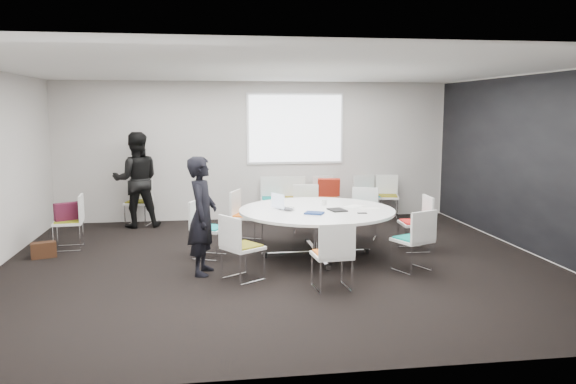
{
  "coord_description": "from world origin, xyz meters",
  "views": [
    {
      "loc": [
        -1.01,
        -7.92,
        2.24
      ],
      "look_at": [
        0.2,
        0.4,
        1.0
      ],
      "focal_mm": 35.0,
      "sensor_mm": 36.0,
      "label": 1
    }
  ],
  "objects": [
    {
      "name": "room_shell",
      "position": [
        0.09,
        0.0,
        1.4
      ],
      "size": [
        8.08,
        7.08,
        2.88
      ],
      "color": "black",
      "rests_on": "ground"
    },
    {
      "name": "conference_table",
      "position": [
        0.64,
        0.37,
        0.56
      ],
      "size": [
        2.38,
        2.38,
        0.73
      ],
      "color": "silver",
      "rests_on": "ground"
    },
    {
      "name": "projection_screen",
      "position": [
        0.8,
        3.46,
        1.85
      ],
      "size": [
        1.9,
        0.03,
        1.35
      ],
      "primitive_type": "cube",
      "color": "white",
      "rests_on": "room_shell"
    },
    {
      "name": "chair_ring_a",
      "position": [
        2.26,
        0.45,
        0.28
      ],
      "size": [
        0.47,
        0.48,
        0.88
      ],
      "rotation": [
        0.0,
        0.0,
        1.52
      ],
      "color": "silver",
      "rests_on": "ground"
    },
    {
      "name": "chair_ring_b",
      "position": [
        1.67,
        1.38,
        0.28
      ],
      "size": [
        0.6,
        0.6,
        0.88
      ],
      "rotation": [
        0.0,
        0.0,
        2.72
      ],
      "color": "silver",
      "rests_on": "ground"
    },
    {
      "name": "chair_ring_c",
      "position": [
        0.74,
        1.9,
        0.28
      ],
      "size": [
        0.54,
        0.53,
        0.88
      ],
      "rotation": [
        0.0,
        0.0,
        2.95
      ],
      "color": "silver",
      "rests_on": "ground"
    },
    {
      "name": "chair_ring_d",
      "position": [
        -0.37,
        1.42,
        0.28
      ],
      "size": [
        0.6,
        0.6,
        0.88
      ],
      "rotation": [
        0.0,
        0.0,
        4.29
      ],
      "color": "silver",
      "rests_on": "ground"
    },
    {
      "name": "chair_ring_e",
      "position": [
        -1.01,
        0.49,
        0.28
      ],
      "size": [
        0.59,
        0.6,
        0.88
      ],
      "rotation": [
        0.0,
        0.0,
        4.3
      ],
      "color": "silver",
      "rests_on": "ground"
    },
    {
      "name": "chair_ring_f",
      "position": [
        -0.58,
        -0.73,
        0.28
      ],
      "size": [
        0.63,
        0.63,
        0.88
      ],
      "rotation": [
        0.0,
        0.0,
        5.3
      ],
      "color": "silver",
      "rests_on": "ground"
    },
    {
      "name": "chair_ring_g",
      "position": [
        0.51,
        -1.29,
        0.28
      ],
      "size": [
        0.49,
        0.48,
        0.88
      ],
      "rotation": [
        0.0,
        0.0,
        6.36
      ],
      "color": "silver",
      "rests_on": "ground"
    },
    {
      "name": "chair_ring_h",
      "position": [
        1.8,
        -0.65,
        0.28
      ],
      "size": [
        0.6,
        0.59,
        0.88
      ],
      "rotation": [
        0.0,
        0.0,
        6.69
      ],
      "color": "silver",
      "rests_on": "ground"
    },
    {
      "name": "chair_back_a",
      "position": [
        0.28,
        3.17,
        0.28
      ],
      "size": [
        0.5,
        0.49,
        0.88
      ],
      "rotation": [
        0.0,
        0.0,
        3.05
      ],
      "color": "silver",
      "rests_on": "ground"
    },
    {
      "name": "chair_back_b",
      "position": [
        0.75,
        3.15,
        0.28
      ],
      "size": [
        0.48,
        0.46,
        0.88
      ],
      "rotation": [
        0.0,
        0.0,
        3.1
      ],
      "color": "silver",
      "rests_on": "ground"
    },
    {
      "name": "chair_back_c",
      "position": [
        1.39,
        3.17,
        0.28
      ],
      "size": [
        0.54,
        0.53,
        0.88
      ],
      "rotation": [
        0.0,
        0.0,
        3.33
      ],
      "color": "silver",
      "rests_on": "ground"
    },
    {
      "name": "chair_back_d",
      "position": [
        2.26,
        3.17,
        0.28
      ],
      "size": [
        0.52,
        0.51,
        0.88
      ],
      "rotation": [
        0.0,
        0.0,
        3.28
      ],
      "color": "silver",
      "rests_on": "ground"
    },
    {
      "name": "chair_back_e",
      "position": [
        2.68,
        3.17,
        0.28
      ],
      "size": [
        0.56,
        0.55,
        0.88
      ],
      "rotation": [
        0.0,
        0.0,
        2.88
      ],
      "color": "silver",
      "rests_on": "ground"
    },
    {
      "name": "chair_spare_left",
      "position": [
        -3.22,
        1.35,
        0.28
      ],
      "size": [
        0.49,
        0.5,
        0.88
      ],
      "rotation": [
        0.0,
        0.0,
        1.66
      ],
      "color": "silver",
      "rests_on": "ground"
    },
    {
      "name": "chair_person_back",
      "position": [
        -2.34,
        3.16,
        0.28
      ],
      "size": [
        0.55,
        0.54,
        0.88
      ],
      "rotation": [
        0.0,
        0.0,
        2.9
      ],
      "color": "silver",
      "rests_on": "ground"
    },
    {
      "name": "person_main",
      "position": [
        -1.09,
        -0.34,
        0.81
      ],
      "size": [
        0.49,
        0.65,
        1.62
      ],
      "primitive_type": "imported",
      "rotation": [
        0.0,
        0.0,
        1.38
      ],
      "color": "black",
      "rests_on": "ground"
    },
    {
      "name": "person_back",
      "position": [
        -2.35,
        2.99,
        0.91
      ],
      "size": [
        0.97,
        0.8,
        1.82
      ],
      "primitive_type": "imported",
      "rotation": [
        0.0,
        0.0,
        3.27
      ],
      "color": "black",
      "rests_on": "ground"
    },
    {
      "name": "laptop",
      "position": [
        0.19,
        0.42,
        0.74
      ],
      "size": [
        0.37,
        0.41,
        0.03
      ],
      "primitive_type": "imported",
      "rotation": [
        0.0,
        0.0,
        2.14
      ],
      "color": "#333338",
      "rests_on": "conference_table"
    },
    {
      "name": "laptop_lid",
      "position": [
        0.05,
        0.43,
        0.86
      ],
      "size": [
        0.17,
        0.27,
        0.22
      ],
      "primitive_type": "cube",
      "rotation": [
        0.0,
        0.0,
        2.11
      ],
      "color": "silver",
      "rests_on": "conference_table"
    },
    {
      "name": "notebook_black",
      "position": [
        0.92,
        0.21,
        0.74
      ],
      "size": [
        0.28,
        0.34,
        0.02
      ],
      "primitive_type": "cube",
      "rotation": [
        0.0,
        0.0,
        0.2
      ],
      "color": "black",
      "rests_on": "conference_table"
    },
    {
      "name": "tablet_folio",
      "position": [
        0.53,
        -0.01,
        0.74
      ],
      "size": [
        0.32,
        0.3,
        0.03
      ],
      "primitive_type": "cube",
      "rotation": [
        0.0,
        0.0,
        -0.48
      ],
      "color": "navy",
      "rests_on": "conference_table"
    },
    {
      "name": "papers_right",
      "position": [
        1.26,
        0.53,
        0.73
      ],
      "size": [
        0.37,
        0.34,
        0.0
      ],
      "primitive_type": "cube",
      "rotation": [
        0.0,
        0.0,
        0.6
      ],
      "color": "white",
      "rests_on": "conference_table"
    },
    {
      "name": "papers_front",
      "position": [
        1.46,
        0.31,
        0.73
      ],
      "size": [
        0.31,
        0.22,
        0.0
      ],
      "primitive_type": "cube",
      "rotation": [
        0.0,
        0.0,
        0.04
      ],
      "color": "silver",
      "rests_on": "conference_table"
    },
    {
      "name": "cup",
      "position": [
        0.83,
        0.72,
        0.78
      ],
      "size": [
        0.08,
        0.08,
        0.09
      ],
      "primitive_type": "cylinder",
      "color": "white",
      "rests_on": "conference_table"
    },
    {
      "name": "phone",
      "position": [
        1.23,
        -0.07,
        0.73
      ],
      "size": [
        0.15,
        0.08,
        0.01
      ],
      "primitive_type": "cube",
      "rotation": [
        0.0,
        0.0,
        -0.09
      ],
      "color": "black",
      "rests_on": "conference_table"
    },
    {
      "name": "maroon_bag",
      "position": [
        -3.24,
        1.34,
        0.62
      ],
      "size": [
        0.42,
        0.32,
        0.28
      ],
      "primitive_type": "cube",
      "rotation": [
        0.0,
        0.0,
        0.52
      ],
      "color": "#4C1428",
      "rests_on": "chair_spare_left"
    },
    {
      "name": "brown_bag",
      "position": [
        -3.5,
        0.84,
        0.12
      ],
      "size": [
        0.39,
        0.27,
        0.24
      ],
      "primitive_type": "cube",
      "rotation": [
        0.0,
        0.0,
        0.34
      ],
      "color": "#371E11",
      "rests_on": "ground"
    },
    {
      "name": "red_jacket",
      "position": [
        1.39,
        2.94,
        0.7
      ],
      "size": [
        0.46,
        0.22,
        0.36
      ],
      "primitive_type": "cube",
      "rotation": [
        0.17,
        0.0,
        -0.15
      ],
      "color": "#9D2313",
      "rests_on": "chair_back_c"
    }
  ]
}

